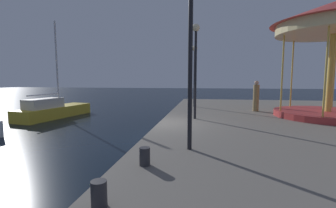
# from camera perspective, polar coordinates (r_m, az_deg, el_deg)

# --- Properties ---
(ground_plane) EXTENTS (120.00, 120.00, 0.00)m
(ground_plane) POSITION_cam_1_polar(r_m,az_deg,el_deg) (10.49, -2.22, -8.81)
(ground_plane) COLOR black
(sailboat_yellow) EXTENTS (2.57, 5.88, 6.72)m
(sailboat_yellow) POSITION_cam_1_polar(r_m,az_deg,el_deg) (18.24, -26.28, -1.28)
(sailboat_yellow) COLOR gold
(sailboat_yellow) RESTS_ON ground
(carousel) EXTENTS (5.75, 5.75, 5.58)m
(carousel) POSITION_cam_1_polar(r_m,az_deg,el_deg) (14.20, 35.40, 14.34)
(carousel) COLOR #B23333
(carousel) RESTS_ON quay_dock
(lamp_post_near_edge) EXTENTS (0.36, 0.36, 4.65)m
(lamp_post_near_edge) POSITION_cam_1_polar(r_m,az_deg,el_deg) (6.35, 5.53, 17.37)
(lamp_post_near_edge) COLOR black
(lamp_post_near_edge) RESTS_ON quay_dock
(lamp_post_mid_promenade) EXTENTS (0.36, 0.36, 4.45)m
(lamp_post_mid_promenade) POSITION_cam_1_polar(r_m,az_deg,el_deg) (11.25, 6.75, 11.81)
(lamp_post_mid_promenade) COLOR black
(lamp_post_mid_promenade) RESTS_ON quay_dock
(lamp_post_far_end) EXTENTS (0.36, 0.36, 4.15)m
(lamp_post_far_end) POSITION_cam_1_polar(r_m,az_deg,el_deg) (16.21, 6.50, 9.42)
(lamp_post_far_end) COLOR black
(lamp_post_far_end) RESTS_ON quay_dock
(bollard_north) EXTENTS (0.24, 0.24, 0.40)m
(bollard_north) POSITION_cam_1_polar(r_m,az_deg,el_deg) (5.31, -5.71, -12.60)
(bollard_north) COLOR #2D2D33
(bollard_north) RESTS_ON quay_dock
(bollard_south) EXTENTS (0.24, 0.24, 0.40)m
(bollard_south) POSITION_cam_1_polar(r_m,az_deg,el_deg) (3.86, -16.49, -20.29)
(bollard_south) COLOR #2D2D33
(bollard_south) RESTS_ON quay_dock
(person_by_the_water) EXTENTS (0.34, 0.34, 1.81)m
(person_by_the_water) POSITION_cam_1_polar(r_m,az_deg,el_deg) (14.76, 20.68, 1.63)
(person_by_the_water) COLOR #937A4C
(person_by_the_water) RESTS_ON quay_dock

